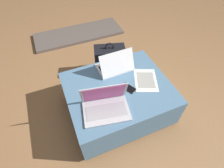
% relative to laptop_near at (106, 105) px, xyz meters
% --- Properties ---
extents(ground_plane, '(14.00, 14.00, 0.00)m').
position_rel_laptop_near_xyz_m(ground_plane, '(0.20, 0.17, -0.44)').
color(ground_plane, olive).
extents(ottoman, '(0.97, 0.80, 0.39)m').
position_rel_laptop_near_xyz_m(ottoman, '(0.20, 0.17, -0.24)').
color(ottoman, '#2A3D4E').
rests_on(ottoman, ground_plane).
extents(laptop_near, '(0.42, 0.32, 0.26)m').
position_rel_laptop_near_xyz_m(laptop_near, '(0.00, 0.00, 0.00)').
color(laptop_near, '#B7B7BC').
rests_on(laptop_near, ottoman).
extents(laptop_far, '(0.35, 0.24, 0.23)m').
position_rel_laptop_near_xyz_m(laptop_far, '(0.26, 0.40, -0.01)').
color(laptop_far, silver).
rests_on(laptop_far, ottoman).
extents(cell_phone, '(0.13, 0.15, 0.01)m').
position_rel_laptop_near_xyz_m(cell_phone, '(0.27, 0.12, -0.05)').
color(cell_phone, black).
rests_on(cell_phone, ottoman).
extents(backpack, '(0.40, 0.33, 0.48)m').
position_rel_laptop_near_xyz_m(backpack, '(0.33, 0.73, -0.24)').
color(backpack, black).
rests_on(backpack, ground_plane).
extents(paper_sheet, '(0.31, 0.35, 0.00)m').
position_rel_laptop_near_xyz_m(paper_sheet, '(0.47, 0.15, -0.05)').
color(paper_sheet, silver).
rests_on(paper_sheet, ottoman).
extents(fireplace_hearth, '(1.40, 0.50, 0.04)m').
position_rel_laptop_near_xyz_m(fireplace_hearth, '(0.20, 1.74, -0.42)').
color(fireplace_hearth, '#564C47').
rests_on(fireplace_hearth, ground_plane).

